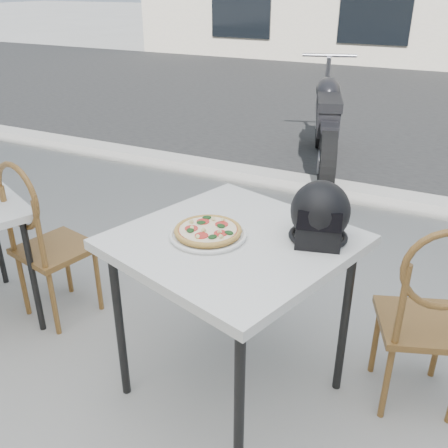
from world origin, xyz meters
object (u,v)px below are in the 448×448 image
at_px(cafe_chair_side, 41,234).
at_px(motorcycle, 326,123).
at_px(plate, 208,235).
at_px(pizza, 208,230).
at_px(cafe_chair_main, 431,311).
at_px(helmet, 320,215).
at_px(cafe_table_main, 233,253).

height_order(cafe_chair_side, motorcycle, motorcycle).
relative_size(plate, pizza, 0.93).
bearing_deg(cafe_chair_main, plate, -0.30).
bearing_deg(helmet, cafe_table_main, -170.85).
bearing_deg(motorcycle, cafe_chair_main, -84.01).
height_order(pizza, cafe_chair_main, cafe_chair_main).
xyz_separation_m(cafe_table_main, pizza, (-0.10, -0.04, 0.11)).
bearing_deg(cafe_chair_side, motorcycle, -89.38).
distance_m(cafe_table_main, helmet, 0.40).
xyz_separation_m(helmet, motorcycle, (-0.84, 3.20, -0.47)).
distance_m(plate, helmet, 0.47).
relative_size(pizza, cafe_chair_main, 0.38).
distance_m(cafe_table_main, motorcycle, 3.39).
relative_size(pizza, helmet, 1.22).
bearing_deg(helmet, plate, -171.09).
distance_m(cafe_table_main, cafe_chair_main, 0.88).
height_order(cafe_table_main, cafe_chair_main, cafe_chair_main).
bearing_deg(cafe_table_main, cafe_chair_side, 176.95).
relative_size(pizza, motorcycle, 0.17).
xyz_separation_m(pizza, cafe_chair_main, (0.90, 0.32, -0.33)).
distance_m(pizza, motorcycle, 3.43).
bearing_deg(pizza, motorcycle, 97.16).
bearing_deg(pizza, cafe_chair_side, 174.54).
distance_m(plate, cafe_chair_main, 1.00).
bearing_deg(plate, cafe_chair_side, 174.53).
height_order(pizza, cafe_chair_side, cafe_chair_side).
xyz_separation_m(cafe_chair_main, cafe_chair_side, (-2.01, -0.22, 0.01)).
height_order(cafe_table_main, cafe_chair_side, cafe_chair_side).
xyz_separation_m(cafe_table_main, plate, (-0.10, -0.04, 0.09)).
bearing_deg(pizza, plate, -130.55).
distance_m(cafe_chair_main, cafe_chair_side, 2.02).
relative_size(helmet, motorcycle, 0.14).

